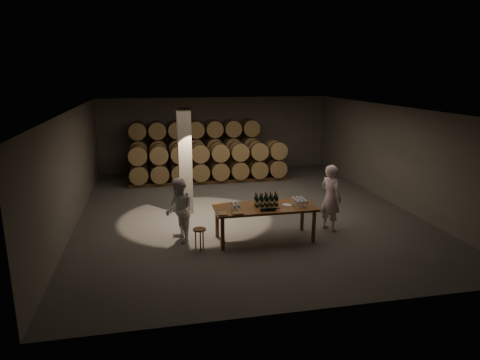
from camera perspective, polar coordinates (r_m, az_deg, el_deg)
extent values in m
plane|color=#54524F|center=(13.59, 0.54, -4.03)|extent=(12.00, 12.00, 0.00)
plane|color=#605E59|center=(12.95, 0.58, 9.55)|extent=(12.00, 12.00, 0.00)
plane|color=#655F56|center=(19.00, -3.34, 6.14)|extent=(10.00, 0.00, 10.00)
plane|color=#655F56|center=(7.64, 10.30, -6.31)|extent=(10.00, 0.00, 10.00)
plane|color=#655F56|center=(13.07, -21.39, 1.52)|extent=(0.00, 12.00, 12.00)
plane|color=#655F56|center=(15.04, 19.54, 3.23)|extent=(0.00, 12.00, 12.00)
cube|color=gray|center=(13.11, -7.34, 2.43)|extent=(0.40, 0.40, 3.20)
cylinder|color=brown|center=(10.52, -2.34, -7.14)|extent=(0.10, 0.10, 0.84)
cylinder|color=brown|center=(11.13, 9.80, -6.13)|extent=(0.10, 0.10, 0.84)
cylinder|color=brown|center=(11.32, -3.07, -5.58)|extent=(0.10, 0.10, 0.84)
cylinder|color=brown|center=(11.88, 8.29, -4.75)|extent=(0.10, 0.10, 0.84)
cube|color=brown|center=(11.01, 3.34, -3.69)|extent=(2.60, 1.10, 0.06)
cube|color=brown|center=(18.09, -5.76, 0.72)|extent=(5.48, 0.10, 0.12)
cube|color=brown|center=(18.67, -5.96, 1.14)|extent=(5.48, 0.10, 0.12)
cylinder|color=#A67F4B|center=(18.21, -13.23, 1.83)|extent=(0.70, 0.95, 0.70)
cylinder|color=black|center=(17.96, -13.25, 1.65)|extent=(0.73, 0.04, 0.73)
cylinder|color=black|center=(18.46, -13.22, 1.99)|extent=(0.73, 0.04, 0.73)
cylinder|color=#A67F4B|center=(18.20, -10.78, 1.95)|extent=(0.70, 0.95, 0.70)
cylinder|color=black|center=(17.95, -10.76, 1.78)|extent=(0.73, 0.04, 0.73)
cylinder|color=black|center=(18.46, -10.80, 2.12)|extent=(0.73, 0.04, 0.73)
cylinder|color=#A67F4B|center=(18.23, -8.33, 2.07)|extent=(0.70, 0.95, 0.70)
cylinder|color=black|center=(17.98, -8.28, 1.90)|extent=(0.73, 0.04, 0.73)
cylinder|color=black|center=(18.49, -8.38, 2.23)|extent=(0.73, 0.04, 0.73)
cylinder|color=#A67F4B|center=(18.29, -5.89, 2.19)|extent=(0.70, 0.95, 0.70)
cylinder|color=black|center=(18.04, -5.80, 2.02)|extent=(0.73, 0.04, 0.73)
cylinder|color=black|center=(18.55, -5.98, 2.35)|extent=(0.73, 0.04, 0.73)
cylinder|color=#A67F4B|center=(18.39, -3.47, 2.30)|extent=(0.70, 0.95, 0.70)
cylinder|color=black|center=(18.13, -3.35, 2.13)|extent=(0.73, 0.04, 0.73)
cylinder|color=black|center=(18.64, -3.59, 2.46)|extent=(0.73, 0.04, 0.73)
cylinder|color=#A67F4B|center=(18.51, -1.08, 2.40)|extent=(0.70, 0.95, 0.70)
cylinder|color=black|center=(18.26, -0.93, 2.24)|extent=(0.73, 0.04, 0.73)
cylinder|color=black|center=(18.76, -1.23, 2.56)|extent=(0.73, 0.04, 0.73)
cylinder|color=#A67F4B|center=(18.67, 1.27, 2.50)|extent=(0.70, 0.95, 0.70)
cylinder|color=black|center=(18.42, 1.46, 2.34)|extent=(0.73, 0.04, 0.73)
cylinder|color=black|center=(18.92, 1.09, 2.66)|extent=(0.73, 0.04, 0.73)
cylinder|color=#A67F4B|center=(18.07, -13.36, 4.12)|extent=(0.70, 0.95, 0.70)
cylinder|color=black|center=(17.82, -13.38, 3.98)|extent=(0.73, 0.04, 0.73)
cylinder|color=black|center=(18.33, -13.35, 4.26)|extent=(0.73, 0.04, 0.73)
cylinder|color=#A67F4B|center=(18.07, -10.89, 4.24)|extent=(0.70, 0.95, 0.70)
cylinder|color=black|center=(17.81, -10.87, 4.11)|extent=(0.73, 0.04, 0.73)
cylinder|color=black|center=(18.32, -10.91, 4.38)|extent=(0.73, 0.04, 0.73)
cylinder|color=#A67F4B|center=(18.09, -8.41, 4.36)|extent=(0.70, 0.95, 0.70)
cylinder|color=black|center=(17.84, -8.36, 4.22)|extent=(0.73, 0.04, 0.73)
cylinder|color=black|center=(18.35, -8.47, 4.50)|extent=(0.73, 0.04, 0.73)
cylinder|color=#A67F4B|center=(18.15, -5.95, 4.47)|extent=(0.70, 0.95, 0.70)
cylinder|color=black|center=(17.90, -5.86, 4.34)|extent=(0.73, 0.04, 0.73)
cylinder|color=black|center=(18.41, -6.04, 4.60)|extent=(0.73, 0.04, 0.73)
cylinder|color=#A67F4B|center=(18.25, -3.51, 4.57)|extent=(0.70, 0.95, 0.70)
cylinder|color=black|center=(17.99, -3.39, 4.44)|extent=(0.73, 0.04, 0.73)
cylinder|color=black|center=(18.50, -3.62, 4.70)|extent=(0.73, 0.04, 0.73)
cylinder|color=#A67F4B|center=(18.38, -1.09, 4.66)|extent=(0.70, 0.95, 0.70)
cylinder|color=black|center=(18.12, -0.94, 4.53)|extent=(0.73, 0.04, 0.73)
cylinder|color=black|center=(18.63, -1.24, 4.79)|extent=(0.73, 0.04, 0.73)
cylinder|color=#A67F4B|center=(18.53, 1.29, 4.74)|extent=(0.70, 0.95, 0.70)
cylinder|color=black|center=(18.28, 1.47, 4.61)|extent=(0.73, 0.04, 0.73)
cylinder|color=black|center=(18.78, 1.11, 4.87)|extent=(0.73, 0.04, 0.73)
cylinder|color=#A67F4B|center=(17.96, -13.50, 6.44)|extent=(0.70, 0.95, 0.70)
cylinder|color=black|center=(17.70, -13.52, 6.33)|extent=(0.73, 0.04, 0.73)
cylinder|color=black|center=(18.22, -13.48, 6.55)|extent=(0.73, 0.04, 0.73)
cylinder|color=#A67F4B|center=(17.96, -11.00, 6.57)|extent=(0.70, 0.95, 0.70)
cylinder|color=black|center=(17.70, -10.98, 6.46)|extent=(0.73, 0.04, 0.73)
cylinder|color=black|center=(18.21, -11.01, 6.67)|extent=(0.73, 0.04, 0.73)
cylinder|color=#A67F4B|center=(17.98, -8.50, 6.69)|extent=(0.70, 0.95, 0.70)
cylinder|color=black|center=(17.73, -8.45, 6.58)|extent=(0.73, 0.04, 0.73)
cylinder|color=black|center=(18.24, -8.55, 6.79)|extent=(0.73, 0.04, 0.73)
cylinder|color=#A67F4B|center=(18.05, -6.01, 6.79)|extent=(0.70, 0.95, 0.70)
cylinder|color=black|center=(17.79, -5.92, 6.68)|extent=(0.73, 0.04, 0.73)
cylinder|color=black|center=(18.30, -6.10, 6.89)|extent=(0.73, 0.04, 0.73)
cylinder|color=#A67F4B|center=(18.14, -3.54, 6.88)|extent=(0.70, 0.95, 0.70)
cylinder|color=black|center=(17.89, -3.42, 6.77)|extent=(0.73, 0.04, 0.73)
cylinder|color=black|center=(18.40, -3.66, 6.98)|extent=(0.73, 0.04, 0.73)
cylinder|color=#A67F4B|center=(18.27, -1.10, 6.95)|extent=(0.70, 0.95, 0.70)
cylinder|color=black|center=(18.01, -0.95, 6.85)|extent=(0.73, 0.04, 0.73)
cylinder|color=black|center=(18.52, -1.25, 7.05)|extent=(0.73, 0.04, 0.73)
cylinder|color=#A67F4B|center=(18.43, 1.30, 7.01)|extent=(0.70, 0.95, 0.70)
cylinder|color=black|center=(18.18, 1.48, 6.91)|extent=(0.73, 0.04, 0.73)
cylinder|color=black|center=(18.68, 1.12, 7.11)|extent=(0.73, 0.04, 0.73)
cube|color=brown|center=(16.79, -3.92, -0.30)|extent=(6.26, 0.10, 0.12)
cube|color=brown|center=(17.36, -4.19, 0.19)|extent=(6.26, 0.10, 0.12)
cylinder|color=#A67F4B|center=(16.84, -13.32, 0.84)|extent=(0.70, 0.95, 0.70)
cylinder|color=black|center=(16.59, -13.34, 0.63)|extent=(0.73, 0.04, 0.73)
cylinder|color=black|center=(17.10, -13.30, 1.03)|extent=(0.73, 0.04, 0.73)
cylinder|color=#A67F4B|center=(16.84, -10.67, 0.97)|extent=(0.70, 0.95, 0.70)
cylinder|color=black|center=(16.58, -10.64, 0.77)|extent=(0.73, 0.04, 0.73)
cylinder|color=black|center=(17.09, -10.69, 1.16)|extent=(0.73, 0.04, 0.73)
cylinder|color=#A67F4B|center=(16.87, -8.02, 1.10)|extent=(0.70, 0.95, 0.70)
cylinder|color=black|center=(16.61, -7.96, 0.90)|extent=(0.73, 0.04, 0.73)
cylinder|color=black|center=(17.12, -8.08, 1.29)|extent=(0.73, 0.04, 0.73)
cylinder|color=#A67F4B|center=(16.93, -5.39, 1.23)|extent=(0.70, 0.95, 0.70)
cylinder|color=black|center=(16.68, -5.28, 1.03)|extent=(0.73, 0.04, 0.73)
cylinder|color=black|center=(17.18, -5.49, 1.42)|extent=(0.73, 0.04, 0.73)
cylinder|color=#A67F4B|center=(17.03, -2.78, 1.35)|extent=(0.70, 0.95, 0.70)
cylinder|color=black|center=(16.78, -2.64, 1.16)|extent=(0.73, 0.04, 0.73)
cylinder|color=black|center=(17.28, -2.92, 1.54)|extent=(0.73, 0.04, 0.73)
cylinder|color=#A67F4B|center=(17.17, -0.21, 1.47)|extent=(0.70, 0.95, 0.70)
cylinder|color=black|center=(16.92, -0.03, 1.28)|extent=(0.73, 0.04, 0.73)
cylinder|color=black|center=(17.42, -0.38, 1.65)|extent=(0.73, 0.04, 0.73)
cylinder|color=#A67F4B|center=(17.34, 2.32, 1.59)|extent=(0.70, 0.95, 0.70)
cylinder|color=black|center=(17.09, 2.53, 1.40)|extent=(0.73, 0.04, 0.73)
cylinder|color=black|center=(17.59, 2.11, 1.77)|extent=(0.73, 0.04, 0.73)
cylinder|color=#A67F4B|center=(17.54, 4.79, 1.69)|extent=(0.70, 0.95, 0.70)
cylinder|color=black|center=(17.30, 5.04, 1.51)|extent=(0.73, 0.04, 0.73)
cylinder|color=black|center=(17.79, 4.55, 1.87)|extent=(0.73, 0.04, 0.73)
cylinder|color=#A67F4B|center=(16.69, -13.46, 3.31)|extent=(0.70, 0.95, 0.70)
cylinder|color=black|center=(16.44, -13.48, 3.14)|extent=(0.73, 0.04, 0.73)
cylinder|color=black|center=(16.95, -13.44, 3.47)|extent=(0.73, 0.04, 0.73)
cylinder|color=#A67F4B|center=(16.69, -10.78, 3.44)|extent=(0.70, 0.95, 0.70)
cylinder|color=black|center=(16.43, -10.76, 3.28)|extent=(0.73, 0.04, 0.73)
cylinder|color=black|center=(16.94, -10.80, 3.60)|extent=(0.73, 0.04, 0.73)
cylinder|color=#A67F4B|center=(16.72, -8.11, 3.57)|extent=(0.70, 0.95, 0.70)
cylinder|color=black|center=(16.46, -8.04, 3.41)|extent=(0.73, 0.04, 0.73)
cylinder|color=black|center=(16.97, -8.17, 3.73)|extent=(0.73, 0.04, 0.73)
cylinder|color=#A67F4B|center=(16.78, -5.45, 3.69)|extent=(0.70, 0.95, 0.70)
cylinder|color=black|center=(16.53, -5.34, 3.53)|extent=(0.73, 0.04, 0.73)
cylinder|color=black|center=(17.04, -5.55, 3.84)|extent=(0.73, 0.04, 0.73)
cylinder|color=#A67F4B|center=(16.88, -2.81, 3.80)|extent=(0.70, 0.95, 0.70)
cylinder|color=black|center=(16.63, -2.67, 3.64)|extent=(0.73, 0.04, 0.73)
cylinder|color=black|center=(17.14, -2.95, 3.95)|extent=(0.73, 0.04, 0.73)
cylinder|color=#A67F4B|center=(17.02, -0.21, 3.90)|extent=(0.70, 0.95, 0.70)
cylinder|color=black|center=(16.77, -0.03, 3.75)|extent=(0.73, 0.04, 0.73)
cylinder|color=black|center=(17.27, -0.38, 4.05)|extent=(0.73, 0.04, 0.73)
cylinder|color=#A67F4B|center=(17.19, 2.34, 3.99)|extent=(0.70, 0.95, 0.70)
cylinder|color=black|center=(16.95, 2.56, 3.84)|extent=(0.73, 0.04, 0.73)
cylinder|color=black|center=(17.44, 2.13, 4.14)|extent=(0.73, 0.04, 0.73)
cylinder|color=#A67F4B|center=(17.40, 4.84, 4.08)|extent=(0.70, 0.95, 0.70)
cylinder|color=black|center=(17.15, 5.09, 3.93)|extent=(0.73, 0.04, 0.73)
cylinder|color=black|center=(17.64, 4.60, 4.22)|extent=(0.73, 0.04, 0.73)
cylinder|color=black|center=(10.91, 2.30, -3.04)|extent=(0.09, 0.09, 0.23)
cylinder|color=silver|center=(10.91, 2.30, -3.10)|extent=(0.09, 0.09, 0.07)
cylinder|color=black|center=(10.86, 2.31, -2.21)|extent=(0.03, 0.03, 0.10)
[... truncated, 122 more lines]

